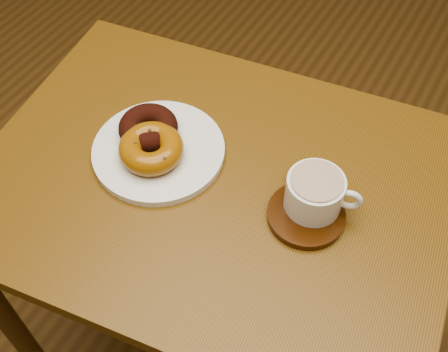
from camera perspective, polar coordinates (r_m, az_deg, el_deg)
The scene contains 7 objects.
cafe_table at distance 1.10m, azimuth -0.90°, elevation -4.23°, with size 0.92×0.74×0.79m.
donut_plate at distance 1.03m, azimuth -6.65°, elevation 2.58°, with size 0.24×0.24×0.01m, color white.
donut_cinnamon at distance 1.04m, azimuth -7.70°, elevation 4.91°, with size 0.11×0.11×0.04m, color black.
donut_caramel at distance 1.00m, azimuth -7.42°, elevation 2.80°, with size 0.15×0.15×0.04m.
saucer at distance 0.95m, azimuth 8.32°, elevation -3.94°, with size 0.13×0.13×0.01m, color #361907.
coffee_cup at distance 0.93m, azimuth 9.29°, elevation -1.68°, with size 0.13×0.10×0.07m.
teaspoon at distance 0.98m, azimuth 7.27°, elevation -0.15°, with size 0.06×0.10×0.01m.
Camera 1 is at (0.03, -0.30, 1.58)m, focal length 45.00 mm.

